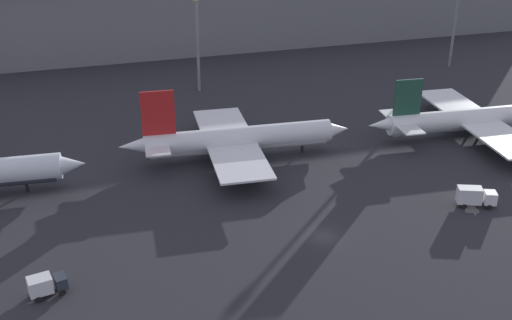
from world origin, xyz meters
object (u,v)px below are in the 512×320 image
object	(u,v)px
airplane_1	(237,140)
airplane_2	(483,118)
service_vehicle_0	(46,285)
service_vehicle_1	(475,196)

from	to	relation	value
airplane_1	airplane_2	size ratio (longest dim) A/B	0.87
airplane_2	service_vehicle_0	size ratio (longest dim) A/B	9.75
airplane_2	service_vehicle_1	world-z (taller)	airplane_2
service_vehicle_0	service_vehicle_1	distance (m)	65.07
airplane_1	service_vehicle_0	world-z (taller)	airplane_1
service_vehicle_0	service_vehicle_1	world-z (taller)	service_vehicle_1
airplane_1	service_vehicle_1	size ratio (longest dim) A/B	6.72
airplane_2	airplane_1	bearing A→B (deg)	-179.67
airplane_1	service_vehicle_0	distance (m)	46.72
service_vehicle_1	airplane_2	bearing A→B (deg)	74.54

